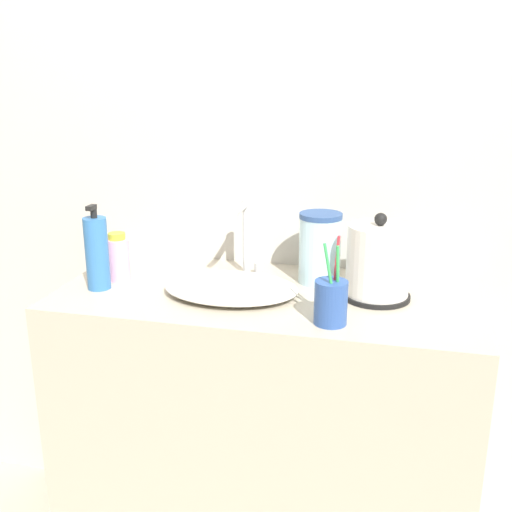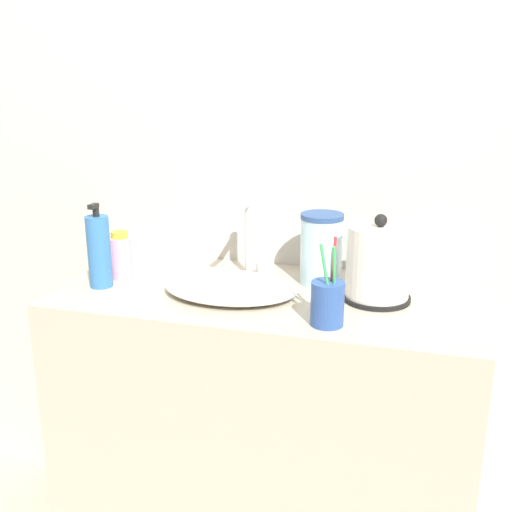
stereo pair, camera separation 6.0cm
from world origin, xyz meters
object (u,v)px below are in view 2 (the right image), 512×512
(electric_kettle, at_px, (378,266))
(shampoo_bottle, at_px, (121,256))
(water_pitcher, at_px, (321,249))
(toothbrush_cup, at_px, (327,303))
(lotion_bottle, at_px, (99,251))
(faucet, at_px, (248,235))

(electric_kettle, xyz_separation_m, shampoo_bottle, (-0.72, -0.02, -0.03))
(water_pitcher, bearing_deg, shampoo_bottle, -168.57)
(toothbrush_cup, height_order, lotion_bottle, lotion_bottle)
(shampoo_bottle, distance_m, water_pitcher, 0.57)
(shampoo_bottle, height_order, water_pitcher, water_pitcher)
(toothbrush_cup, bearing_deg, lotion_bottle, 171.73)
(faucet, height_order, toothbrush_cup, faucet)
(faucet, distance_m, electric_kettle, 0.38)
(electric_kettle, height_order, water_pitcher, electric_kettle)
(faucet, height_order, water_pitcher, faucet)
(toothbrush_cup, relative_size, water_pitcher, 1.07)
(faucet, height_order, shampoo_bottle, faucet)
(faucet, relative_size, shampoo_bottle, 1.61)
(toothbrush_cup, bearing_deg, faucet, 134.36)
(shampoo_bottle, bearing_deg, electric_kettle, 1.90)
(electric_kettle, bearing_deg, lotion_bottle, -172.11)
(water_pitcher, bearing_deg, toothbrush_cup, -77.02)
(faucet, xyz_separation_m, water_pitcher, (0.21, 0.00, -0.03))
(shampoo_bottle, bearing_deg, lotion_bottle, -105.05)
(toothbrush_cup, height_order, shampoo_bottle, toothbrush_cup)
(faucet, xyz_separation_m, toothbrush_cup, (0.27, -0.28, -0.07))
(shampoo_bottle, xyz_separation_m, water_pitcher, (0.55, 0.11, 0.03))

